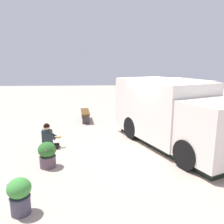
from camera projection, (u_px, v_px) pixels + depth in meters
ground_plane at (157, 142)px, 8.61m from camera, size 40.00×40.00×0.00m
food_truck at (173, 115)px, 8.06m from camera, size 5.38×3.81×2.28m
person_customer at (48, 138)px, 7.94m from camera, size 0.47×0.74×0.88m
planter_flowering_near at (47, 154)px, 6.50m from camera, size 0.51×0.51×0.74m
planter_flowering_far at (20, 195)px, 4.50m from camera, size 0.46×0.46×0.75m
planter_flowering_side at (213, 113)px, 11.90m from camera, size 0.41×0.41×0.63m
plaza_bench at (85, 114)px, 11.53m from camera, size 1.53×0.56×0.50m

